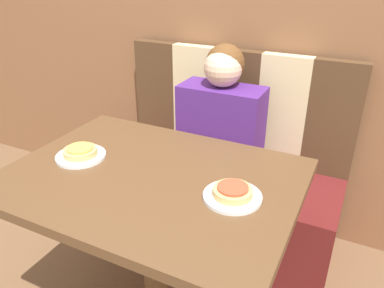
# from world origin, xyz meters

# --- Properties ---
(booth_seat) EXTENTS (1.22, 0.49, 0.43)m
(booth_seat) POSITION_xyz_m (0.00, 0.64, 0.21)
(booth_seat) COLOR #5B1919
(booth_seat) RESTS_ON ground_plane
(booth_backrest) EXTENTS (1.22, 0.06, 0.58)m
(booth_backrest) POSITION_xyz_m (0.00, 0.86, 0.72)
(booth_backrest) COLOR #4C331E
(booth_backrest) RESTS_ON booth_seat
(dining_table) EXTENTS (1.00, 0.73, 0.75)m
(dining_table) POSITION_xyz_m (0.00, 0.00, 0.65)
(dining_table) COLOR brown
(dining_table) RESTS_ON ground_plane
(person) EXTENTS (0.40, 0.21, 0.64)m
(person) POSITION_xyz_m (0.00, 0.64, 0.73)
(person) COLOR #4C237A
(person) RESTS_ON booth_seat
(plate_left) EXTENTS (0.18, 0.18, 0.01)m
(plate_left) POSITION_xyz_m (-0.30, -0.01, 0.75)
(plate_left) COLOR white
(plate_left) RESTS_ON dining_table
(plate_right) EXTENTS (0.18, 0.18, 0.01)m
(plate_right) POSITION_xyz_m (0.30, -0.01, 0.75)
(plate_right) COLOR white
(plate_right) RESTS_ON dining_table
(pizza_left) EXTENTS (0.12, 0.12, 0.03)m
(pizza_left) POSITION_xyz_m (-0.30, -0.01, 0.77)
(pizza_left) COLOR tan
(pizza_left) RESTS_ON plate_left
(pizza_right) EXTENTS (0.12, 0.12, 0.03)m
(pizza_right) POSITION_xyz_m (0.30, -0.01, 0.77)
(pizza_right) COLOR tan
(pizza_right) RESTS_ON plate_right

